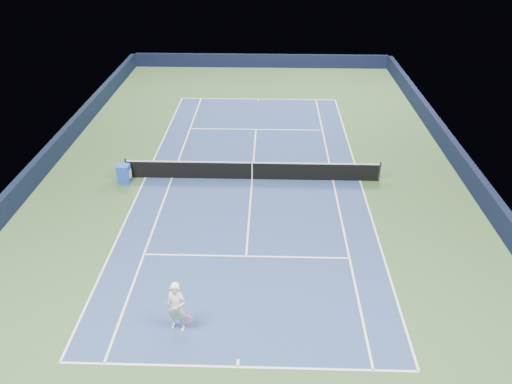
{
  "coord_description": "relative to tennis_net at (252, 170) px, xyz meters",
  "views": [
    {
      "loc": [
        0.88,
        -22.27,
        12.29
      ],
      "look_at": [
        0.29,
        -3.0,
        1.0
      ],
      "focal_mm": 35.0,
      "sensor_mm": 36.0,
      "label": 1
    }
  ],
  "objects": [
    {
      "name": "ground",
      "position": [
        0.0,
        0.0,
        -0.5
      ],
      "size": [
        40.0,
        40.0,
        0.0
      ],
      "primitive_type": "plane",
      "color": "#314D2A",
      "rests_on": "ground"
    },
    {
      "name": "wall_far",
      "position": [
        0.0,
        19.82,
        0.05
      ],
      "size": [
        22.0,
        0.35,
        1.1
      ],
      "primitive_type": "cube",
      "color": "black",
      "rests_on": "ground"
    },
    {
      "name": "wall_right",
      "position": [
        10.82,
        0.0,
        0.05
      ],
      "size": [
        0.35,
        40.0,
        1.1
      ],
      "primitive_type": "cube",
      "color": "black",
      "rests_on": "ground"
    },
    {
      "name": "wall_left",
      "position": [
        -10.82,
        0.0,
        0.05
      ],
      "size": [
        0.35,
        40.0,
        1.1
      ],
      "primitive_type": "cube",
      "color": "black",
      "rests_on": "ground"
    },
    {
      "name": "court_surface",
      "position": [
        0.0,
        0.0,
        -0.5
      ],
      "size": [
        10.97,
        23.77,
        0.01
      ],
      "primitive_type": "cube",
      "color": "navy",
      "rests_on": "ground"
    },
    {
      "name": "baseline_far",
      "position": [
        0.0,
        11.88,
        -0.5
      ],
      "size": [
        10.97,
        0.08,
        0.0
      ],
      "primitive_type": "cube",
      "color": "white",
      "rests_on": "ground"
    },
    {
      "name": "baseline_near",
      "position": [
        0.0,
        -11.88,
        -0.5
      ],
      "size": [
        10.97,
        0.08,
        0.0
      ],
      "primitive_type": "cube",
      "color": "white",
      "rests_on": "ground"
    },
    {
      "name": "sideline_doubles_right",
      "position": [
        5.49,
        0.0,
        -0.5
      ],
      "size": [
        0.08,
        23.77,
        0.0
      ],
      "primitive_type": "cube",
      "color": "white",
      "rests_on": "ground"
    },
    {
      "name": "sideline_doubles_left",
      "position": [
        -5.49,
        0.0,
        -0.5
      ],
      "size": [
        0.08,
        23.77,
        0.0
      ],
      "primitive_type": "cube",
      "color": "white",
      "rests_on": "ground"
    },
    {
      "name": "sideline_singles_right",
      "position": [
        4.12,
        0.0,
        -0.5
      ],
      "size": [
        0.08,
        23.77,
        0.0
      ],
      "primitive_type": "cube",
      "color": "white",
      "rests_on": "ground"
    },
    {
      "name": "sideline_singles_left",
      "position": [
        -4.12,
        0.0,
        -0.5
      ],
      "size": [
        0.08,
        23.77,
        0.0
      ],
      "primitive_type": "cube",
      "color": "white",
      "rests_on": "ground"
    },
    {
      "name": "service_line_far",
      "position": [
        0.0,
        6.4,
        -0.5
      ],
      "size": [
        8.23,
        0.08,
        0.0
      ],
      "primitive_type": "cube",
      "color": "white",
      "rests_on": "ground"
    },
    {
      "name": "service_line_near",
      "position": [
        0.0,
        -6.4,
        -0.5
      ],
      "size": [
        8.23,
        0.08,
        0.0
      ],
      "primitive_type": "cube",
      "color": "white",
      "rests_on": "ground"
    },
    {
      "name": "center_service_line",
      "position": [
        0.0,
        0.0,
        -0.5
      ],
      "size": [
        0.08,
        12.8,
        0.0
      ],
      "primitive_type": "cube",
      "color": "white",
      "rests_on": "ground"
    },
    {
      "name": "center_mark_far",
      "position": [
        0.0,
        11.73,
        -0.5
      ],
      "size": [
        0.08,
        0.3,
        0.0
      ],
      "primitive_type": "cube",
      "color": "white",
      "rests_on": "ground"
    },
    {
      "name": "center_mark_near",
      "position": [
        0.0,
        -11.73,
        -0.5
      ],
      "size": [
        0.08,
        0.3,
        0.0
      ],
      "primitive_type": "cube",
      "color": "white",
      "rests_on": "ground"
    },
    {
      "name": "tennis_net",
      "position": [
        0.0,
        0.0,
        0.0
      ],
      "size": [
        12.9,
        0.1,
        1.07
      ],
      "color": "black",
      "rests_on": "ground"
    },
    {
      "name": "sponsor_cube",
      "position": [
        -6.4,
        -0.5,
        -0.03
      ],
      "size": [
        0.62,
        0.55,
        0.96
      ],
      "color": "blue",
      "rests_on": "ground"
    },
    {
      "name": "tennis_player",
      "position": [
        -2.05,
        -10.33,
        0.43
      ],
      "size": [
        0.87,
        1.34,
        2.34
      ],
      "color": "white",
      "rests_on": "ground"
    }
  ]
}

